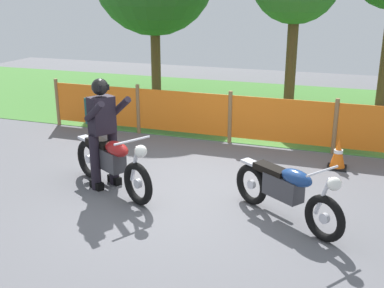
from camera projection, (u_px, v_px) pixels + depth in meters
ground at (183, 194)px, 7.10m from camera, size 24.00×24.00×0.02m
grass_verge at (262, 106)px, 12.40m from camera, size 24.00×6.56×0.01m
barrier_fence at (230, 116)px, 9.30m from camera, size 8.08×0.08×1.05m
motorcycle_lead at (112, 162)px, 7.07m from camera, size 1.79×1.08×0.94m
motorcycle_trailing at (286, 191)px, 6.11m from camera, size 1.60×1.15×0.89m
rider_lead at (102, 127)px, 7.07m from camera, size 0.79×0.71×1.69m
traffic_cone at (338, 154)px, 8.01m from camera, size 0.32×0.32×0.53m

